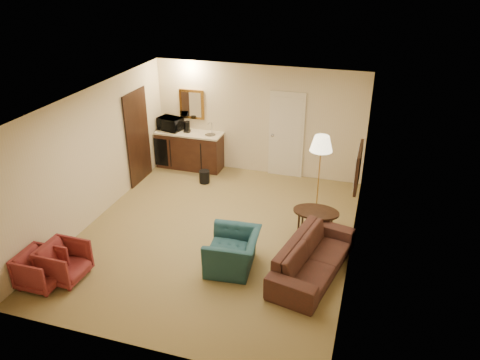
# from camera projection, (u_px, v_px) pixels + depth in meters

# --- Properties ---
(ground) EXTENTS (6.00, 6.00, 0.00)m
(ground) POSITION_uv_depth(u_px,v_px,m) (216.00, 233.00, 8.94)
(ground) COLOR olive
(ground) RESTS_ON ground
(room_walls) EXTENTS (5.02, 6.01, 2.61)m
(room_walls) POSITION_uv_depth(u_px,v_px,m) (223.00, 135.00, 8.88)
(room_walls) COLOR beige
(room_walls) RESTS_ON ground
(wetbar_cabinet) EXTENTS (1.64, 0.58, 0.92)m
(wetbar_cabinet) POSITION_uv_depth(u_px,v_px,m) (190.00, 150.00, 11.51)
(wetbar_cabinet) COLOR #381E11
(wetbar_cabinet) RESTS_ON ground
(sofa) EXTENTS (1.03, 2.16, 0.81)m
(sofa) POSITION_uv_depth(u_px,v_px,m) (314.00, 252.00, 7.68)
(sofa) COLOR black
(sofa) RESTS_ON ground
(teal_armchair) EXTENTS (0.71, 1.02, 0.84)m
(teal_armchair) POSITION_uv_depth(u_px,v_px,m) (233.00, 246.00, 7.82)
(teal_armchair) COLOR #1C4347
(teal_armchair) RESTS_ON ground
(rose_chair_near) EXTENTS (0.64, 0.68, 0.69)m
(rose_chair_near) POSITION_uv_depth(u_px,v_px,m) (64.00, 261.00, 7.57)
(rose_chair_near) COLOR maroon
(rose_chair_near) RESTS_ON ground
(rose_chair_far) EXTENTS (0.60, 0.64, 0.66)m
(rose_chair_far) POSITION_uv_depth(u_px,v_px,m) (41.00, 268.00, 7.43)
(rose_chair_far) COLOR maroon
(rose_chair_far) RESTS_ON ground
(coffee_table) EXTENTS (0.89, 0.63, 0.50)m
(coffee_table) POSITION_uv_depth(u_px,v_px,m) (315.00, 222.00, 8.84)
(coffee_table) COLOR black
(coffee_table) RESTS_ON ground
(floor_lamp) EXTENTS (0.50, 0.50, 1.68)m
(floor_lamp) POSITION_uv_depth(u_px,v_px,m) (319.00, 175.00, 9.33)
(floor_lamp) COLOR #B4833C
(floor_lamp) RESTS_ON ground
(waste_bin) EXTENTS (0.32, 0.32, 0.30)m
(waste_bin) POSITION_uv_depth(u_px,v_px,m) (204.00, 177.00, 10.86)
(waste_bin) COLOR black
(waste_bin) RESTS_ON ground
(microwave) EXTENTS (0.63, 0.44, 0.39)m
(microwave) POSITION_uv_depth(u_px,v_px,m) (170.00, 122.00, 11.39)
(microwave) COLOR black
(microwave) RESTS_ON wetbar_cabinet
(coffee_maker) EXTENTS (0.18, 0.18, 0.27)m
(coffee_maker) POSITION_uv_depth(u_px,v_px,m) (187.00, 127.00, 11.28)
(coffee_maker) COLOR black
(coffee_maker) RESTS_ON wetbar_cabinet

